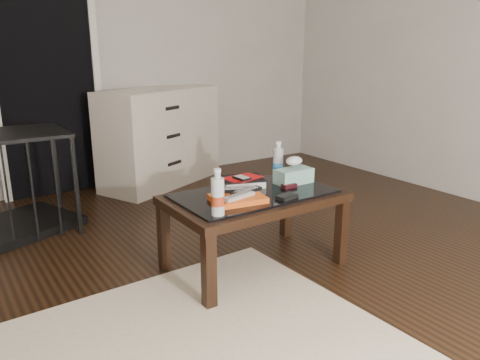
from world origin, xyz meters
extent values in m
plane|color=black|center=(0.00, 0.00, 0.00)|extent=(5.00, 5.00, 0.00)
plane|color=beige|center=(0.00, 2.50, 1.35)|extent=(5.00, 0.00, 5.00)
cube|color=black|center=(-0.40, 2.47, 1.00)|extent=(0.80, 0.05, 2.00)
cube|color=silver|center=(0.02, 2.44, 1.00)|extent=(0.06, 0.04, 2.04)
cube|color=black|center=(-0.25, 0.03, 0.20)|extent=(0.06, 0.06, 0.40)
cube|color=black|center=(0.67, 0.03, 0.20)|extent=(0.06, 0.06, 0.40)
cube|color=black|center=(-0.25, 0.55, 0.20)|extent=(0.06, 0.06, 0.40)
cube|color=black|center=(0.67, 0.55, 0.20)|extent=(0.06, 0.06, 0.40)
cube|color=black|center=(0.21, 0.29, 0.43)|extent=(1.00, 0.60, 0.05)
cube|color=black|center=(0.21, 0.29, 0.46)|extent=(0.90, 0.50, 0.01)
cube|color=silver|center=(0.51, 2.23, 0.45)|extent=(1.30, 0.94, 0.90)
cylinder|color=black|center=(0.51, 1.97, 0.25)|extent=(0.18, 0.11, 0.04)
cylinder|color=black|center=(0.51, 1.97, 0.50)|extent=(0.18, 0.11, 0.04)
cylinder|color=black|center=(0.51, 1.97, 0.75)|extent=(0.18, 0.11, 0.04)
cube|color=black|center=(-0.94, 1.66, 0.03)|extent=(1.06, 0.89, 0.06)
cube|color=black|center=(-0.51, 1.38, 0.35)|extent=(0.03, 0.03, 0.70)
cube|color=black|center=(-0.51, 1.94, 0.35)|extent=(0.03, 0.03, 0.70)
cube|color=#E55915|center=(0.04, 0.21, 0.48)|extent=(0.31, 0.26, 0.03)
cube|color=#A8A8AC|center=(0.03, 0.18, 0.50)|extent=(0.21, 0.08, 0.02)
cube|color=black|center=(0.12, 0.23, 0.50)|extent=(0.21, 0.08, 0.02)
cube|color=black|center=(0.06, 0.29, 0.50)|extent=(0.20, 0.14, 0.02)
cube|color=black|center=(0.23, 0.45, 0.48)|extent=(0.30, 0.27, 0.05)
cube|color=red|center=(0.22, 0.45, 0.51)|extent=(0.20, 0.14, 0.01)
cube|color=black|center=(0.20, 0.41, 0.52)|extent=(0.07, 0.11, 0.02)
cube|color=black|center=(0.44, 0.25, 0.47)|extent=(0.09, 0.05, 0.02)
cube|color=black|center=(0.30, 0.10, 0.47)|extent=(0.13, 0.09, 0.02)
cylinder|color=silver|center=(-0.16, 0.09, 0.58)|extent=(0.07, 0.07, 0.24)
cylinder|color=#B4B9BF|center=(0.51, 0.46, 0.58)|extent=(0.08, 0.08, 0.24)
cube|color=teal|center=(0.52, 0.31, 0.51)|extent=(0.23, 0.12, 0.09)
camera|label=1|loc=(-1.29, -1.80, 1.27)|focal=35.00mm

